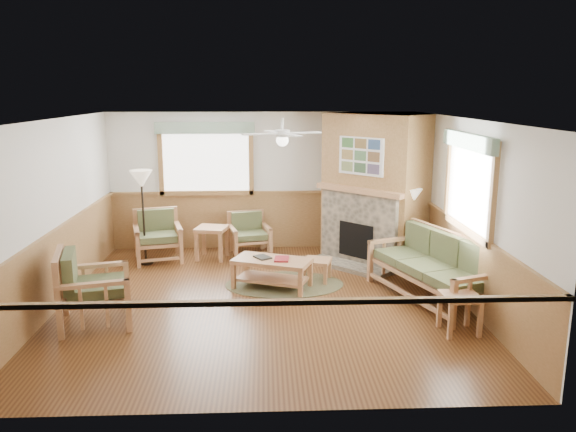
{
  "coord_description": "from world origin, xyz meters",
  "views": [
    {
      "loc": [
        0.03,
        -7.97,
        3.08
      ],
      "look_at": [
        0.4,
        0.7,
        1.15
      ],
      "focal_mm": 35.0,
      "sensor_mm": 36.0,
      "label": 1
    }
  ],
  "objects_px": {
    "end_table_chairs": "(212,243)",
    "floor_lamp_left": "(143,217)",
    "footstool": "(317,270)",
    "sofa": "(430,267)",
    "armchair_back_right": "(249,234)",
    "end_table_sofa": "(459,313)",
    "armchair_left": "(94,287)",
    "coffee_table": "(272,274)",
    "floor_lamp_right": "(410,230)",
    "armchair_back_left": "(158,236)"
  },
  "relations": [
    {
      "from": "armchair_back_left",
      "to": "armchair_back_right",
      "type": "distance_m",
      "value": 1.71
    },
    {
      "from": "armchair_left",
      "to": "end_table_chairs",
      "type": "relative_size",
      "value": 1.68
    },
    {
      "from": "armchair_back_left",
      "to": "end_table_chairs",
      "type": "distance_m",
      "value": 1.0
    },
    {
      "from": "armchair_back_left",
      "to": "armchair_left",
      "type": "height_order",
      "value": "armchair_left"
    },
    {
      "from": "sofa",
      "to": "end_table_chairs",
      "type": "height_order",
      "value": "sofa"
    },
    {
      "from": "footstool",
      "to": "floor_lamp_right",
      "type": "height_order",
      "value": "floor_lamp_right"
    },
    {
      "from": "armchair_back_right",
      "to": "end_table_sofa",
      "type": "xyz_separation_m",
      "value": [
        2.81,
        -3.68,
        -0.14
      ]
    },
    {
      "from": "armchair_back_right",
      "to": "end_table_chairs",
      "type": "relative_size",
      "value": 1.33
    },
    {
      "from": "armchair_back_left",
      "to": "footstool",
      "type": "distance_m",
      "value": 3.14
    },
    {
      "from": "coffee_table",
      "to": "floor_lamp_left",
      "type": "bearing_deg",
      "value": 169.71
    },
    {
      "from": "sofa",
      "to": "floor_lamp_right",
      "type": "height_order",
      "value": "floor_lamp_right"
    },
    {
      "from": "end_table_sofa",
      "to": "armchair_back_right",
      "type": "bearing_deg",
      "value": 127.38
    },
    {
      "from": "armchair_back_right",
      "to": "sofa",
      "type": "bearing_deg",
      "value": -56.0
    },
    {
      "from": "armchair_back_left",
      "to": "armchair_left",
      "type": "distance_m",
      "value": 2.92
    },
    {
      "from": "sofa",
      "to": "end_table_sofa",
      "type": "distance_m",
      "value": 1.23
    },
    {
      "from": "footstool",
      "to": "floor_lamp_right",
      "type": "distance_m",
      "value": 1.81
    },
    {
      "from": "armchair_back_left",
      "to": "armchair_back_right",
      "type": "height_order",
      "value": "armchair_back_left"
    },
    {
      "from": "armchair_back_right",
      "to": "coffee_table",
      "type": "height_order",
      "value": "armchair_back_right"
    },
    {
      "from": "end_table_chairs",
      "to": "footstool",
      "type": "bearing_deg",
      "value": -36.11
    },
    {
      "from": "sofa",
      "to": "floor_lamp_left",
      "type": "bearing_deg",
      "value": -133.53
    },
    {
      "from": "end_table_chairs",
      "to": "floor_lamp_right",
      "type": "relative_size",
      "value": 0.42
    },
    {
      "from": "end_table_sofa",
      "to": "coffee_table",
      "type": "bearing_deg",
      "value": 143.26
    },
    {
      "from": "end_table_chairs",
      "to": "floor_lamp_left",
      "type": "distance_m",
      "value": 1.34
    },
    {
      "from": "floor_lamp_right",
      "to": "armchair_left",
      "type": "bearing_deg",
      "value": -156.76
    },
    {
      "from": "footstool",
      "to": "armchair_back_right",
      "type": "bearing_deg",
      "value": 126.47
    },
    {
      "from": "armchair_left",
      "to": "coffee_table",
      "type": "distance_m",
      "value": 2.74
    },
    {
      "from": "armchair_back_right",
      "to": "floor_lamp_left",
      "type": "bearing_deg",
      "value": 179.49
    },
    {
      "from": "armchair_left",
      "to": "end_table_sofa",
      "type": "relative_size",
      "value": 1.97
    },
    {
      "from": "coffee_table",
      "to": "floor_lamp_left",
      "type": "distance_m",
      "value": 2.77
    },
    {
      "from": "footstool",
      "to": "floor_lamp_left",
      "type": "xyz_separation_m",
      "value": [
        -3.05,
        1.1,
        0.68
      ]
    },
    {
      "from": "coffee_table",
      "to": "end_table_sofa",
      "type": "bearing_deg",
      "value": -15.27
    },
    {
      "from": "floor_lamp_right",
      "to": "floor_lamp_left",
      "type": "bearing_deg",
      "value": 172.25
    },
    {
      "from": "armchair_back_left",
      "to": "armchair_back_right",
      "type": "bearing_deg",
      "value": -5.74
    },
    {
      "from": "footstool",
      "to": "armchair_left",
      "type": "bearing_deg",
      "value": -152.99
    },
    {
      "from": "armchair_back_right",
      "to": "floor_lamp_right",
      "type": "relative_size",
      "value": 0.55
    },
    {
      "from": "floor_lamp_right",
      "to": "armchair_back_left",
      "type": "bearing_deg",
      "value": 169.52
    },
    {
      "from": "floor_lamp_left",
      "to": "floor_lamp_right",
      "type": "height_order",
      "value": "floor_lamp_left"
    },
    {
      "from": "armchair_left",
      "to": "end_table_chairs",
      "type": "bearing_deg",
      "value": -38.14
    },
    {
      "from": "end_table_chairs",
      "to": "end_table_sofa",
      "type": "xyz_separation_m",
      "value": [
        3.51,
        -3.47,
        -0.04
      ]
    },
    {
      "from": "coffee_table",
      "to": "footstool",
      "type": "distance_m",
      "value": 0.82
    },
    {
      "from": "end_table_sofa",
      "to": "floor_lamp_left",
      "type": "bearing_deg",
      "value": 145.61
    },
    {
      "from": "sofa",
      "to": "footstool",
      "type": "distance_m",
      "value": 1.88
    },
    {
      "from": "armchair_back_right",
      "to": "end_table_chairs",
      "type": "bearing_deg",
      "value": -177.53
    },
    {
      "from": "end_table_chairs",
      "to": "coffee_table",
      "type": "bearing_deg",
      "value": -56.61
    },
    {
      "from": "armchair_left",
      "to": "floor_lamp_right",
      "type": "relative_size",
      "value": 0.7
    },
    {
      "from": "armchair_left",
      "to": "end_table_sofa",
      "type": "bearing_deg",
      "value": -110.45
    },
    {
      "from": "footstool",
      "to": "sofa",
      "type": "bearing_deg",
      "value": -29.33
    },
    {
      "from": "armchair_back_left",
      "to": "floor_lamp_left",
      "type": "relative_size",
      "value": 0.54
    },
    {
      "from": "sofa",
      "to": "armchair_left",
      "type": "xyz_separation_m",
      "value": [
        -4.78,
        -0.7,
        0.01
      ]
    },
    {
      "from": "armchair_back_right",
      "to": "footstool",
      "type": "bearing_deg",
      "value": -67.82
    }
  ]
}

